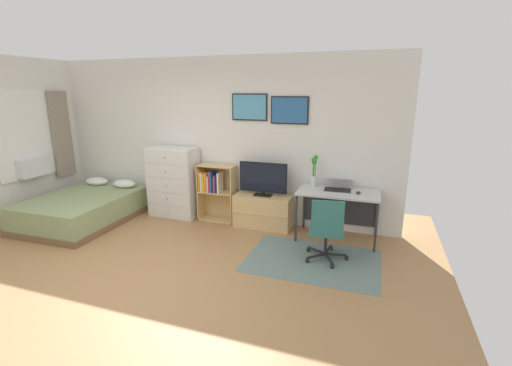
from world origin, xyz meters
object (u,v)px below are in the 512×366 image
(desk, at_px, (339,199))
(tv_stand, at_px, (263,211))
(computer_mouse, at_px, (358,193))
(dresser, at_px, (174,182))
(television, at_px, (263,179))
(laptop, at_px, (338,185))
(bamboo_vase, at_px, (314,170))
(office_chair, at_px, (327,229))
(bookshelf, at_px, (215,188))
(bed, at_px, (85,208))

(desk, bearing_deg, tv_stand, 178.32)
(computer_mouse, bearing_deg, dresser, 177.77)
(television, height_order, desk, television)
(television, relative_size, computer_mouse, 7.48)
(tv_stand, distance_m, laptop, 1.28)
(tv_stand, height_order, bamboo_vase, bamboo_vase)
(dresser, distance_m, television, 1.65)
(tv_stand, bearing_deg, office_chair, -38.27)
(television, distance_m, desk, 1.20)
(bookshelf, bearing_deg, laptop, -1.35)
(dresser, bearing_deg, television, -0.25)
(dresser, distance_m, desk, 2.83)
(bed, bearing_deg, bookshelf, 19.48)
(bookshelf, distance_m, television, 0.92)
(laptop, bearing_deg, bamboo_vase, 168.10)
(television, xyz_separation_m, computer_mouse, (1.46, -0.11, -0.05))
(bamboo_vase, bearing_deg, office_chair, -69.66)
(bed, bearing_deg, bamboo_vase, 10.55)
(bookshelf, bearing_deg, desk, -2.34)
(dresser, relative_size, desk, 1.05)
(dresser, relative_size, television, 1.57)
(television, relative_size, bamboo_vase, 1.62)
(bookshelf, relative_size, desk, 0.82)
(desk, xyz_separation_m, office_chair, (-0.04, -0.87, -0.15))
(television, bearing_deg, desk, -0.60)
(office_chair, xyz_separation_m, bamboo_vase, (-0.36, 0.96, 0.53))
(bed, xyz_separation_m, television, (2.94, 0.73, 0.57))
(dresser, xyz_separation_m, laptop, (2.80, 0.02, 0.20))
(desk, bearing_deg, television, 179.40)
(office_chair, relative_size, laptop, 1.91)
(bed, height_order, tv_stand, bed)
(television, xyz_separation_m, office_chair, (1.14, -0.88, -0.35))
(desk, bearing_deg, bookshelf, 177.66)
(office_chair, height_order, laptop, laptop)
(office_chair, bearing_deg, desk, 78.27)
(desk, height_order, laptop, laptop)
(desk, distance_m, computer_mouse, 0.33)
(tv_stand, xyz_separation_m, computer_mouse, (1.46, -0.14, 0.49))
(bed, bearing_deg, television, 12.15)
(bed, relative_size, computer_mouse, 18.70)
(bamboo_vase, bearing_deg, dresser, -178.17)
(dresser, bearing_deg, office_chair, -17.65)
(dresser, xyz_separation_m, computer_mouse, (3.10, -0.12, 0.15))
(bed, relative_size, laptop, 4.33)
(dresser, distance_m, office_chair, 2.92)
(bed, height_order, bookshelf, bookshelf)
(tv_stand, height_order, desk, desk)
(television, distance_m, bamboo_vase, 0.81)
(desk, xyz_separation_m, computer_mouse, (0.28, -0.10, 0.15))
(bamboo_vase, bearing_deg, desk, -13.60)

